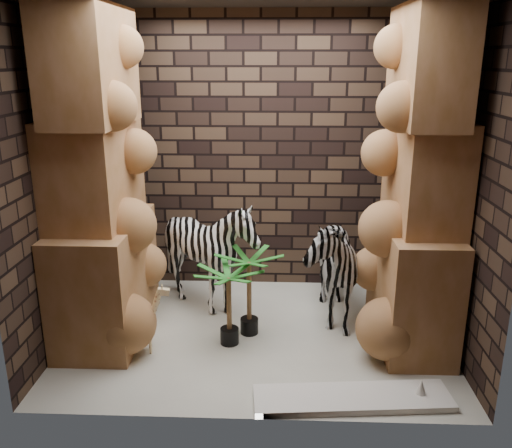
{
  "coord_description": "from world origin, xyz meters",
  "views": [
    {
      "loc": [
        0.19,
        -4.55,
        2.51
      ],
      "look_at": [
        -0.0,
        0.15,
        1.05
      ],
      "focal_mm": 37.61,
      "sensor_mm": 36.0,
      "label": 1
    }
  ],
  "objects_px": {
    "zebra_right": "(325,253)",
    "surfboard": "(352,398)",
    "giraffe_toy": "(139,319)",
    "palm_front": "(249,293)",
    "zebra_left": "(210,259)",
    "palm_back": "(229,306)"
  },
  "relations": [
    {
      "from": "zebra_right",
      "to": "surfboard",
      "type": "height_order",
      "value": "zebra_right"
    },
    {
      "from": "giraffe_toy",
      "to": "palm_front",
      "type": "height_order",
      "value": "palm_front"
    },
    {
      "from": "palm_front",
      "to": "palm_back",
      "type": "bearing_deg",
      "value": -130.44
    },
    {
      "from": "zebra_left",
      "to": "giraffe_toy",
      "type": "relative_size",
      "value": 1.86
    },
    {
      "from": "zebra_left",
      "to": "giraffe_toy",
      "type": "bearing_deg",
      "value": -125.7
    },
    {
      "from": "palm_front",
      "to": "surfboard",
      "type": "height_order",
      "value": "palm_front"
    },
    {
      "from": "zebra_right",
      "to": "palm_back",
      "type": "xyz_separation_m",
      "value": [
        -0.9,
        -0.6,
        -0.3
      ]
    },
    {
      "from": "giraffe_toy",
      "to": "surfboard",
      "type": "relative_size",
      "value": 0.44
    },
    {
      "from": "palm_front",
      "to": "surfboard",
      "type": "xyz_separation_m",
      "value": [
        0.84,
        -1.03,
        -0.39
      ]
    },
    {
      "from": "zebra_right",
      "to": "zebra_left",
      "type": "height_order",
      "value": "zebra_right"
    },
    {
      "from": "giraffe_toy",
      "to": "palm_front",
      "type": "xyz_separation_m",
      "value": [
        0.94,
        0.4,
        0.08
      ]
    },
    {
      "from": "surfboard",
      "to": "giraffe_toy",
      "type": "bearing_deg",
      "value": 155.27
    },
    {
      "from": "zebra_left",
      "to": "palm_front",
      "type": "relative_size",
      "value": 1.48
    },
    {
      "from": "zebra_left",
      "to": "palm_back",
      "type": "bearing_deg",
      "value": -75.66
    },
    {
      "from": "zebra_right",
      "to": "giraffe_toy",
      "type": "distance_m",
      "value": 1.89
    },
    {
      "from": "zebra_left",
      "to": "palm_front",
      "type": "xyz_separation_m",
      "value": [
        0.43,
        -0.5,
        -0.14
      ]
    },
    {
      "from": "giraffe_toy",
      "to": "palm_back",
      "type": "relative_size",
      "value": 0.88
    },
    {
      "from": "palm_back",
      "to": "zebra_right",
      "type": "bearing_deg",
      "value": 33.72
    },
    {
      "from": "palm_front",
      "to": "zebra_right",
      "type": "bearing_deg",
      "value": 28.79
    },
    {
      "from": "zebra_right",
      "to": "palm_front",
      "type": "bearing_deg",
      "value": -155.75
    },
    {
      "from": "zebra_right",
      "to": "surfboard",
      "type": "xyz_separation_m",
      "value": [
        0.11,
        -1.44,
        -0.64
      ]
    },
    {
      "from": "palm_front",
      "to": "giraffe_toy",
      "type": "bearing_deg",
      "value": -157.28
    }
  ]
}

